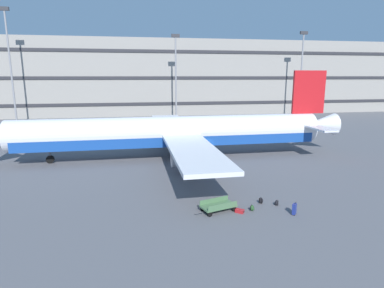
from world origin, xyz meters
name	(u,v)px	position (x,y,z in m)	size (l,w,h in m)	color
ground_plane	(203,162)	(0.00, 0.00, 0.00)	(600.00, 600.00, 0.00)	#5B5B60
terminal_structure	(163,78)	(0.00, 53.29, 9.40)	(142.39, 17.74, 18.80)	gray
airliner	(174,133)	(-2.98, 2.66, 3.10)	(42.82, 34.67, 10.54)	silver
light_mast_far_left	(10,59)	(-32.51, 37.06, 13.30)	(1.80, 0.50, 23.18)	gray
light_mast_left	(176,71)	(1.43, 37.06, 11.01)	(1.80, 0.50, 18.74)	gray
light_mast_center_left	(302,68)	(31.40, 37.06, 11.65)	(1.80, 0.50, 19.97)	gray
suitcase_orange	(294,209)	(3.63, -15.44, 0.45)	(0.44, 0.45, 0.97)	navy
suitcase_red	(240,211)	(-0.15, -14.43, 0.13)	(0.72, 0.68, 0.26)	#B21E23
backpack_silver	(252,208)	(0.88, -14.28, 0.22)	(0.42, 0.42, 0.51)	#264C26
backpack_teal	(276,203)	(3.10, -13.59, 0.20)	(0.40, 0.43, 0.47)	black
backpack_purple	(261,201)	(2.05, -13.04, 0.24)	(0.39, 0.37, 0.55)	black
baggage_cart	(218,206)	(-1.65, -13.91, 0.43)	(3.35, 2.02, 0.82)	#4C724C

